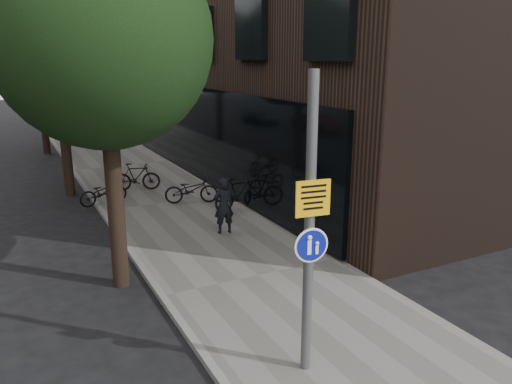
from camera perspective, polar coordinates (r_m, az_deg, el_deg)
ground at (r=9.04m, az=9.02°, el=-18.27°), size 120.00×120.00×0.00m
sidewalk at (r=17.42m, az=-9.87°, el=-1.30°), size 4.50×60.00×0.12m
curb_edge at (r=16.93m, az=-17.15°, el=-2.23°), size 0.15×60.00×0.13m
street_tree_near at (r=10.84m, az=-16.80°, el=15.41°), size 4.40×4.40×7.50m
street_tree_mid at (r=19.25m, az=-21.72°, el=14.69°), size 5.00×5.00×7.80m
street_tree_far at (r=28.22m, az=-23.71°, el=14.36°), size 5.00×5.00×7.80m
signpost at (r=7.48m, az=6.11°, el=-4.20°), size 0.54×0.16×4.68m
pedestrian at (r=13.98m, az=-3.72°, el=-1.58°), size 0.61×0.43×1.59m
parked_bike_facade_near at (r=17.04m, az=-7.40°, el=0.28°), size 1.89×1.16×0.94m
parked_bike_facade_far at (r=16.15m, az=-2.00°, el=-0.16°), size 1.88×0.82×1.10m
parked_bike_curb_near at (r=17.52m, az=-17.06°, el=0.00°), size 1.73×0.92×0.86m
parked_bike_curb_far at (r=19.01m, az=-13.50°, el=1.70°), size 1.78×0.97×1.03m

